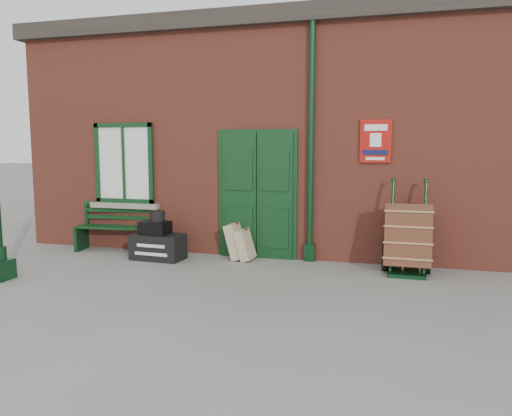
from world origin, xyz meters
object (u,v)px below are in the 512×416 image
(houdini_trunk, at_px, (158,247))
(dark_trunk, at_px, (404,255))
(porter_trolley, at_px, (408,238))
(bench, at_px, (119,226))

(houdini_trunk, xyz_separation_m, dark_trunk, (4.13, 0.40, 0.01))
(houdini_trunk, height_order, dark_trunk, dark_trunk)
(porter_trolley, distance_m, dark_trunk, 0.39)
(porter_trolley, height_order, dark_trunk, porter_trolley)
(porter_trolley, relative_size, dark_trunk, 2.19)
(bench, relative_size, porter_trolley, 1.09)
(bench, distance_m, dark_trunk, 5.19)
(bench, bearing_deg, porter_trolley, -8.18)
(bench, height_order, porter_trolley, porter_trolley)
(bench, height_order, houdini_trunk, bench)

